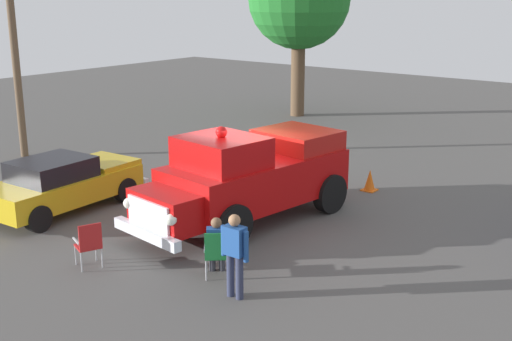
# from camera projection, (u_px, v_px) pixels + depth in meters

# --- Properties ---
(ground_plane) EXTENTS (60.00, 60.00, 0.00)m
(ground_plane) POSITION_uv_depth(u_px,v_px,m) (247.00, 216.00, 17.10)
(ground_plane) COLOR #514F4C
(vintage_fire_truck) EXTENTS (6.18, 3.00, 2.59)m
(vintage_fire_truck) POSITION_uv_depth(u_px,v_px,m) (249.00, 176.00, 16.45)
(vintage_fire_truck) COLOR black
(vintage_fire_truck) RESTS_ON ground
(classic_hot_rod) EXTENTS (4.46, 2.13, 1.46)m
(classic_hot_rod) POSITION_uv_depth(u_px,v_px,m) (64.00, 183.00, 17.44)
(classic_hot_rod) COLOR black
(classic_hot_rod) RESTS_ON ground
(lawn_chair_near_truck) EXTENTS (0.69, 0.69, 1.02)m
(lawn_chair_near_truck) POSITION_uv_depth(u_px,v_px,m) (217.00, 251.00, 13.28)
(lawn_chair_near_truck) COLOR #B7BABF
(lawn_chair_near_truck) RESTS_ON ground
(lawn_chair_by_car) EXTENTS (0.64, 0.64, 1.02)m
(lawn_chair_by_car) POSITION_uv_depth(u_px,v_px,m) (89.00, 242.00, 13.76)
(lawn_chair_by_car) COLOR #B7BABF
(lawn_chair_by_car) RESTS_ON ground
(spectator_seated) EXTENTS (0.65, 0.63, 1.29)m
(spectator_seated) POSITION_uv_depth(u_px,v_px,m) (217.00, 244.00, 13.38)
(spectator_seated) COLOR #383842
(spectator_seated) RESTS_ON ground
(spectator_standing) EXTENTS (0.27, 0.64, 1.68)m
(spectator_standing) POSITION_uv_depth(u_px,v_px,m) (235.00, 250.00, 12.35)
(spectator_standing) COLOR #2D334C
(spectator_standing) RESTS_ON ground
(utility_pole) EXTENTS (1.70, 0.39, 6.85)m
(utility_pole) POSITION_uv_depth(u_px,v_px,m) (15.00, 54.00, 22.34)
(utility_pole) COLOR brown
(utility_pole) RESTS_ON ground
(traffic_cone) EXTENTS (0.40, 0.40, 0.64)m
(traffic_cone) POSITION_uv_depth(u_px,v_px,m) (370.00, 180.00, 19.21)
(traffic_cone) COLOR orange
(traffic_cone) RESTS_ON ground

